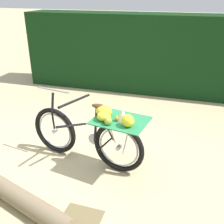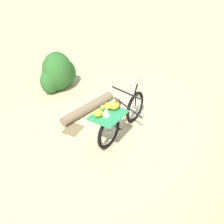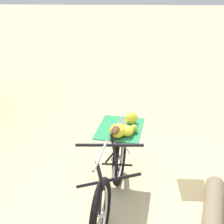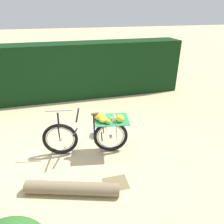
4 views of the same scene
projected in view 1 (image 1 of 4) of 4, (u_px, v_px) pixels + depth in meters
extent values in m
plane|color=#C6B284|center=(78.00, 155.00, 4.01)|extent=(60.00, 60.00, 0.00)
cube|color=black|center=(159.00, 54.00, 6.24)|extent=(6.45, 0.99, 1.80)
torus|color=black|center=(55.00, 131.00, 3.95)|extent=(0.73, 0.18, 0.73)
torus|color=#B7B7BC|center=(55.00, 131.00, 3.95)|extent=(0.56, 0.11, 0.57)
cylinder|color=#B7B7BC|center=(55.00, 131.00, 3.95)|extent=(0.07, 0.09, 0.06)
torus|color=black|center=(118.00, 148.00, 3.53)|extent=(0.73, 0.18, 0.73)
torus|color=#B7B7BC|center=(118.00, 148.00, 3.53)|extent=(0.56, 0.11, 0.57)
cylinder|color=#B7B7BC|center=(118.00, 148.00, 3.53)|extent=(0.07, 0.09, 0.06)
cylinder|color=black|center=(72.00, 125.00, 3.75)|extent=(0.14, 0.70, 0.30)
cylinder|color=black|center=(75.00, 101.00, 3.56)|extent=(0.14, 0.71, 0.11)
cylinder|color=black|center=(96.00, 124.00, 3.55)|extent=(0.05, 0.12, 0.49)
cylinder|color=black|center=(106.00, 143.00, 3.60)|extent=(0.08, 0.38, 0.05)
cylinder|color=black|center=(108.00, 130.00, 3.49)|extent=(0.07, 0.32, 0.47)
cylinder|color=black|center=(53.00, 122.00, 3.89)|extent=(0.04, 0.05, 0.30)
cylinder|color=black|center=(53.00, 103.00, 3.76)|extent=(0.05, 0.10, 0.30)
cylinder|color=gray|center=(53.00, 90.00, 3.66)|extent=(0.52, 0.10, 0.02)
ellipsoid|color=#4C2D19|center=(99.00, 106.00, 3.41)|extent=(0.23, 0.12, 0.06)
cylinder|color=#B7B7BC|center=(94.00, 139.00, 3.67)|extent=(0.16, 0.04, 0.16)
cylinder|color=#B7B7BC|center=(112.00, 134.00, 3.49)|extent=(0.05, 0.20, 0.39)
cylinder|color=#B7B7BC|center=(127.00, 137.00, 3.40)|extent=(0.05, 0.24, 0.39)
cube|color=brown|center=(120.00, 122.00, 3.35)|extent=(0.66, 0.53, 0.02)
cube|color=#287F4C|center=(120.00, 120.00, 3.35)|extent=(0.75, 0.64, 0.01)
ellipsoid|color=yellow|center=(128.00, 121.00, 3.16)|extent=(0.23, 0.22, 0.15)
ellipsoid|color=yellow|center=(104.00, 117.00, 3.30)|extent=(0.19, 0.16, 0.12)
ellipsoid|color=yellow|center=(104.00, 111.00, 3.40)|extent=(0.26, 0.24, 0.16)
sphere|color=gold|center=(118.00, 118.00, 3.31)|extent=(0.07, 0.07, 0.07)
sphere|color=#8CAD38|center=(108.00, 121.00, 3.21)|extent=(0.10, 0.10, 0.10)
cone|color=white|center=(123.00, 115.00, 3.27)|extent=(0.16, 0.16, 0.18)
cylinder|color=#7F6B51|center=(19.00, 198.00, 3.03)|extent=(1.58, 0.67, 0.22)
cube|color=olive|center=(81.00, 218.00, 2.90)|extent=(0.44, 0.36, 0.01)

